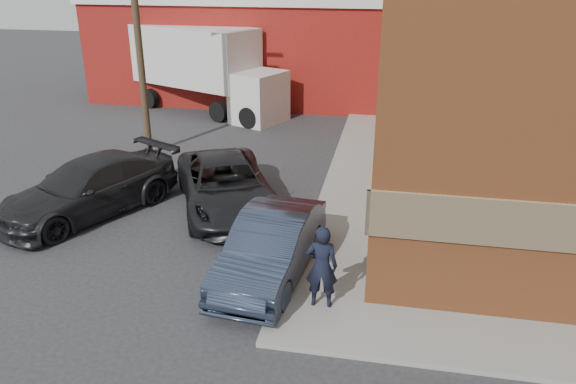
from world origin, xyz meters
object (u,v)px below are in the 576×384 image
at_px(suv_a, 226,185).
at_px(man, 322,267).
at_px(box_truck, 208,64).
at_px(utility_pole, 137,28).
at_px(suv_b, 89,188).
at_px(warehouse, 254,43).
at_px(sedan, 271,247).

bearing_deg(suv_a, man, -78.17).
xyz_separation_m(suv_a, box_truck, (-4.18, 11.03, 1.58)).
distance_m(utility_pole, suv_b, 6.85).
height_order(man, box_truck, box_truck).
relative_size(warehouse, box_truck, 1.91).
distance_m(man, suv_b, 8.31).
xyz_separation_m(suv_b, box_truck, (-0.29, 12.08, 1.54)).
bearing_deg(suv_a, warehouse, 75.88).
relative_size(sedan, suv_a, 0.84).
height_order(warehouse, suv_b, warehouse).
height_order(sedan, suv_a, suv_a).
distance_m(sedan, suv_a, 4.17).
xyz_separation_m(utility_pole, suv_a, (4.51, -4.52, -3.97)).
distance_m(man, sedan, 1.84).
bearing_deg(man, utility_pole, -52.03).
bearing_deg(box_truck, warehouse, 99.50).
distance_m(suv_a, suv_b, 4.03).
height_order(man, suv_a, man).
bearing_deg(utility_pole, sedan, -50.28).
bearing_deg(warehouse, suv_a, -79.01).
bearing_deg(suv_b, suv_a, 42.35).
relative_size(utility_pole, suv_b, 1.61).
bearing_deg(utility_pole, suv_b, -83.64).
height_order(sedan, suv_b, suv_b).
bearing_deg(man, sedan, -44.01).
bearing_deg(box_truck, utility_pole, -68.88).
relative_size(sedan, box_truck, 0.55).
xyz_separation_m(warehouse, suv_b, (-0.88, -16.58, -2.00)).
height_order(warehouse, box_truck, warehouse).
xyz_separation_m(utility_pole, box_truck, (0.33, 6.51, -2.39)).
bearing_deg(suv_b, box_truck, 118.50).
relative_size(suv_a, suv_b, 0.99).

